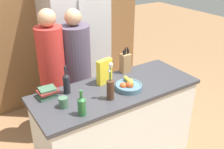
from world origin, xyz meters
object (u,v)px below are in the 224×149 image
bottle_vinegar (66,83)px  bottle_oil (82,105)px  fruit_bowl (128,86)px  flower_vase (110,87)px  coffee_mug (63,102)px  knife_block (125,63)px  refrigerator (75,42)px  book_stack (47,92)px  person_in_blue (76,69)px  cereal_box (104,72)px  person_at_sink (53,72)px

bottle_vinegar → bottle_oil: bearing=-96.2°
fruit_bowl → flower_vase: bearing=-166.0°
fruit_bowl → coffee_mug: bearing=176.0°
knife_block → refrigerator: bearing=96.3°
coffee_mug → refrigerator: bearing=60.4°
knife_block → book_stack: (-0.96, -0.05, -0.07)m
flower_vase → person_in_blue: (0.05, 0.84, -0.15)m
refrigerator → bottle_oil: 1.72m
cereal_box → bottle_oil: 0.62m
refrigerator → person_at_sink: (-0.61, -0.66, -0.06)m
knife_block → fruit_bowl: bearing=-120.9°
person_at_sink → person_in_blue: person_at_sink is taller
coffee_mug → book_stack: size_ratio=0.57×
knife_block → flower_vase: 0.63m
bottle_oil → cereal_box: bearing=40.4°
refrigerator → person_in_blue: bearing=-115.2°
refrigerator → bottle_vinegar: (-0.65, -1.16, 0.04)m
bottle_vinegar → person_at_sink: person_at_sink is taller
coffee_mug → person_in_blue: bearing=56.7°
knife_block → coffee_mug: (-0.90, -0.30, -0.07)m
knife_block → cereal_box: size_ratio=1.13×
person_at_sink → bottle_oil: bearing=-72.6°
book_stack → refrigerator: bearing=53.2°
book_stack → person_in_blue: (0.53, 0.47, -0.06)m
coffee_mug → person_in_blue: size_ratio=0.07×
knife_block → flower_vase: flower_vase is taller
bottle_vinegar → cereal_box: bearing=-2.3°
cereal_box → coffee_mug: 0.59m
fruit_bowl → bottle_oil: bearing=-165.8°
flower_vase → cereal_box: size_ratio=1.43×
person_in_blue → refrigerator: bearing=63.6°
bottle_oil → person_in_blue: 1.01m
book_stack → person_in_blue: 0.72m
fruit_bowl → person_in_blue: (-0.21, 0.77, -0.06)m
book_stack → person_at_sink: 0.52m
refrigerator → book_stack: bearing=-126.8°
person_at_sink → book_stack: bearing=-93.6°
coffee_mug → person_in_blue: person_in_blue is taller
flower_vase → bottle_vinegar: (-0.30, 0.33, -0.02)m
knife_block → coffee_mug: size_ratio=2.53×
knife_block → cereal_box: (-0.35, -0.11, 0.02)m
refrigerator → bottle_oil: refrigerator is taller
coffee_mug → book_stack: coffee_mug is taller
flower_vase → bottle_vinegar: 0.44m
refrigerator → knife_block: bearing=-83.7°
fruit_bowl → bottle_oil: (-0.60, -0.15, 0.06)m
refrigerator → fruit_bowl: (-0.09, -1.42, -0.04)m
coffee_mug → person_at_sink: person_at_sink is taller
flower_vase → coffee_mug: flower_vase is taller
flower_vase → book_stack: flower_vase is taller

